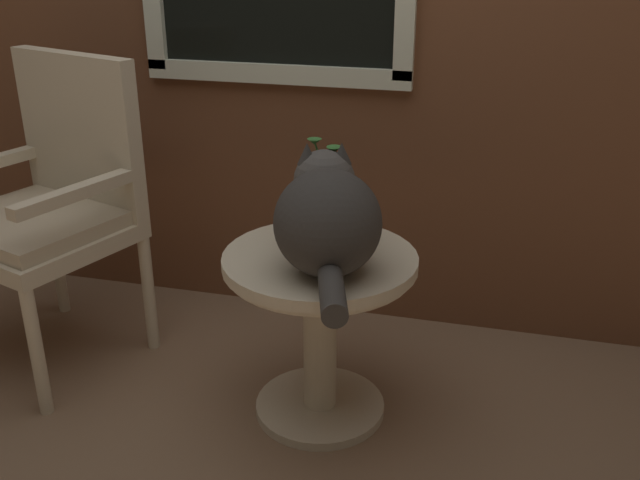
# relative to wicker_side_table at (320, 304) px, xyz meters

# --- Properties ---
(ground_plane) EXTENTS (6.00, 6.00, 0.00)m
(ground_plane) POSITION_rel_wicker_side_table_xyz_m (-0.25, -0.08, -0.39)
(ground_plane) COLOR #7F6047
(wicker_side_table) EXTENTS (0.59, 0.59, 0.56)m
(wicker_side_table) POSITION_rel_wicker_side_table_xyz_m (0.00, 0.00, 0.00)
(wicker_side_table) COLOR beige
(wicker_side_table) RESTS_ON ground_plane
(wicker_chair) EXTENTS (0.70, 0.68, 1.07)m
(wicker_chair) POSITION_rel_wicker_side_table_xyz_m (-1.00, 0.15, 0.20)
(wicker_chair) COLOR beige
(wicker_chair) RESTS_ON ground_plane
(cat) EXTENTS (0.38, 0.65, 0.32)m
(cat) POSITION_rel_wicker_side_table_xyz_m (0.04, -0.08, 0.32)
(cat) COLOR #33302D
(cat) RESTS_ON wicker_side_table
(pewter_vase_with_ivy) EXTENTS (0.14, 0.14, 0.32)m
(pewter_vase_with_ivy) POSITION_rel_wicker_side_table_xyz_m (-0.02, 0.16, 0.26)
(pewter_vase_with_ivy) COLOR #99999E
(pewter_vase_with_ivy) RESTS_ON wicker_side_table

